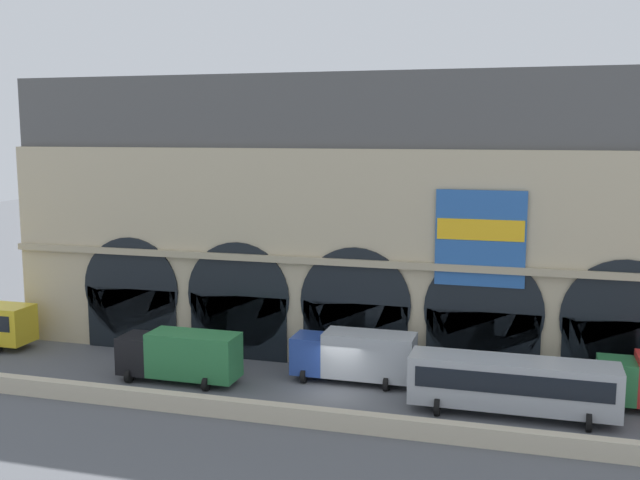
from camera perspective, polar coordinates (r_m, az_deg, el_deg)
The scene contains 6 objects.
ground_plane at distance 44.28m, azimuth 1.14°, elevation -11.73°, with size 200.00×200.00×0.00m, color #54565B.
quay_parapet_wall at distance 39.70m, azimuth -0.73°, elevation -13.39°, with size 90.00×0.70×1.00m, color beige.
station_building at distance 48.93m, azimuth 3.39°, elevation 1.13°, with size 49.70×4.72×18.88m.
box_truck_midwest at distance 46.62m, azimuth -10.63°, elevation -8.63°, with size 7.50×2.91×3.12m.
box_truck_center at distance 45.87m, azimuth 2.69°, elevation -8.78°, with size 7.50×2.91×3.12m.
bus_mideast at distance 41.94m, azimuth 14.52°, elevation -10.59°, with size 11.00×3.25×3.10m.
Camera 1 is at (10.66, -40.19, 15.22)m, focal length 41.81 mm.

